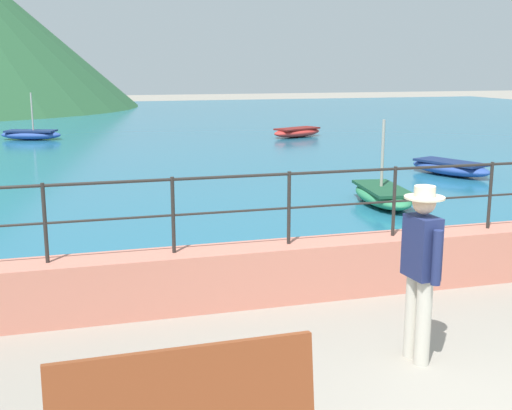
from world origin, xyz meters
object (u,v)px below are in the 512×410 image
at_px(person_walking, 421,265).
at_px(boat_2, 383,195).
at_px(boat_0, 31,134).
at_px(boat_3, 450,167).
at_px(boat_4, 297,132).

xyz_separation_m(person_walking, boat_2, (2.92, 6.53, -0.72)).
height_order(boat_0, boat_3, boat_0).
height_order(boat_0, boat_4, boat_0).
xyz_separation_m(person_walking, boat_4, (5.51, 19.03, -0.72)).
relative_size(person_walking, boat_3, 0.71).
relative_size(person_walking, boat_0, 0.71).
height_order(person_walking, boat_0, boat_0).
distance_m(person_walking, boat_2, 7.19).
bearing_deg(boat_3, boat_0, 133.07).
relative_size(boat_2, boat_4, 0.97).
bearing_deg(boat_0, person_walking, -77.75).
height_order(boat_2, boat_4, boat_2).
xyz_separation_m(boat_2, boat_3, (3.36, 2.83, -0.00)).
bearing_deg(boat_0, boat_3, -46.93).
relative_size(boat_0, boat_3, 1.00).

